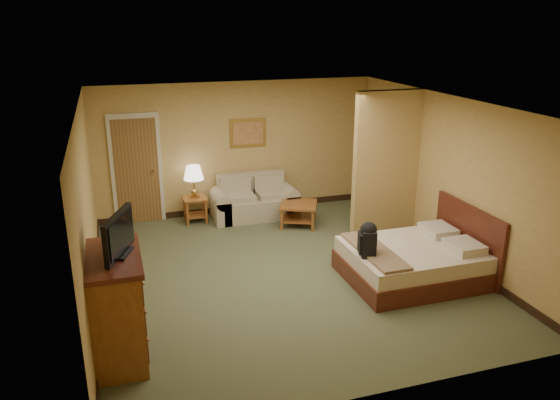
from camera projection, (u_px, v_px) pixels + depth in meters
name	position (u px, v px, depth m)	size (l,w,h in m)	color
floor	(284.00, 273.00, 8.41)	(6.00, 6.00, 0.00)	#4D5436
ceiling	(285.00, 104.00, 7.58)	(6.00, 6.00, 0.00)	white
back_wall	(237.00, 148.00, 10.71)	(5.50, 0.02, 2.60)	tan
left_wall	(87.00, 212.00, 7.21)	(0.02, 6.00, 2.60)	tan
right_wall	(447.00, 177.00, 8.78)	(0.02, 6.00, 2.60)	tan
partition	(386.00, 166.00, 9.44)	(1.20, 0.15, 2.60)	tan
door	(137.00, 170.00, 10.20)	(0.94, 0.16, 2.10)	beige
baseboard	(239.00, 208.00, 11.09)	(5.50, 0.02, 0.12)	black
loveseat	(254.00, 204.00, 10.70)	(1.66, 0.77, 0.84)	tan
side_table	(195.00, 206.00, 10.43)	(0.44, 0.44, 0.49)	brown
table_lamp	(193.00, 174.00, 10.23)	(0.38, 0.38, 0.62)	#A6793D
coffee_table	(298.00, 210.00, 10.25)	(0.88, 0.88, 0.43)	brown
wall_picture	(248.00, 133.00, 10.65)	(0.72, 0.04, 0.56)	#B78E3F
dresser	(117.00, 307.00, 6.15)	(0.63, 1.19, 1.27)	brown
tv	(119.00, 236.00, 5.91)	(0.34, 0.74, 0.48)	black
bed	(415.00, 260.00, 8.16)	(1.95, 1.63, 1.06)	#491A11
backpack	(368.00, 238.00, 7.69)	(0.27, 0.33, 0.50)	black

